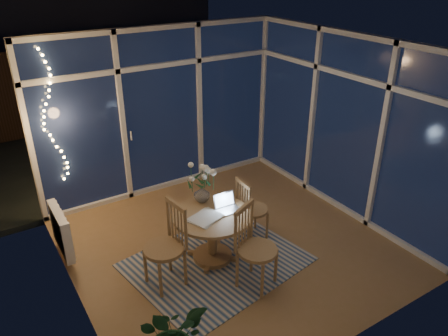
{
  "coord_description": "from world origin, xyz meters",
  "views": [
    {
      "loc": [
        -2.63,
        -4.03,
        3.52
      ],
      "look_at": [
        0.06,
        0.25,
        1.02
      ],
      "focal_mm": 35.0,
      "sensor_mm": 36.0,
      "label": 1
    }
  ],
  "objects_px": {
    "chair_front": "(257,248)",
    "flower_vase": "(202,194)",
    "dining_table": "(212,237)",
    "chair_right": "(253,208)",
    "chair_left": "(164,247)",
    "laptop": "(228,203)"
  },
  "relations": [
    {
      "from": "chair_front",
      "to": "flower_vase",
      "type": "relative_size",
      "value": 4.96
    },
    {
      "from": "dining_table",
      "to": "flower_vase",
      "type": "relative_size",
      "value": 4.64
    },
    {
      "from": "dining_table",
      "to": "chair_front",
      "type": "bearing_deg",
      "value": -75.34
    },
    {
      "from": "dining_table",
      "to": "flower_vase",
      "type": "distance_m",
      "value": 0.55
    },
    {
      "from": "dining_table",
      "to": "laptop",
      "type": "distance_m",
      "value": 0.49
    },
    {
      "from": "chair_left",
      "to": "laptop",
      "type": "bearing_deg",
      "value": 88.36
    },
    {
      "from": "chair_left",
      "to": "chair_right",
      "type": "height_order",
      "value": "chair_left"
    },
    {
      "from": "chair_front",
      "to": "chair_right",
      "type": "bearing_deg",
      "value": 32.87
    },
    {
      "from": "chair_right",
      "to": "flower_vase",
      "type": "relative_size",
      "value": 4.36
    },
    {
      "from": "dining_table",
      "to": "laptop",
      "type": "bearing_deg",
      "value": -9.48
    },
    {
      "from": "dining_table",
      "to": "chair_right",
      "type": "xyz_separation_m",
      "value": [
        0.71,
        0.12,
        0.13
      ]
    },
    {
      "from": "flower_vase",
      "to": "chair_front",
      "type": "bearing_deg",
      "value": -82.86
    },
    {
      "from": "chair_left",
      "to": "chair_front",
      "type": "xyz_separation_m",
      "value": [
        0.89,
        -0.58,
        -0.01
      ]
    },
    {
      "from": "chair_front",
      "to": "flower_vase",
      "type": "bearing_deg",
      "value": 72.7
    },
    {
      "from": "chair_left",
      "to": "laptop",
      "type": "relative_size",
      "value": 3.64
    },
    {
      "from": "chair_right",
      "to": "laptop",
      "type": "height_order",
      "value": "chair_right"
    },
    {
      "from": "chair_right",
      "to": "chair_front",
      "type": "bearing_deg",
      "value": 149.93
    },
    {
      "from": "chair_left",
      "to": "chair_front",
      "type": "bearing_deg",
      "value": 50.24
    },
    {
      "from": "dining_table",
      "to": "flower_vase",
      "type": "height_order",
      "value": "flower_vase"
    },
    {
      "from": "chair_left",
      "to": "laptop",
      "type": "distance_m",
      "value": 0.96
    },
    {
      "from": "dining_table",
      "to": "chair_front",
      "type": "xyz_separation_m",
      "value": [
        0.18,
        -0.7,
        0.19
      ]
    },
    {
      "from": "chair_left",
      "to": "flower_vase",
      "type": "bearing_deg",
      "value": 114.2
    }
  ]
}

